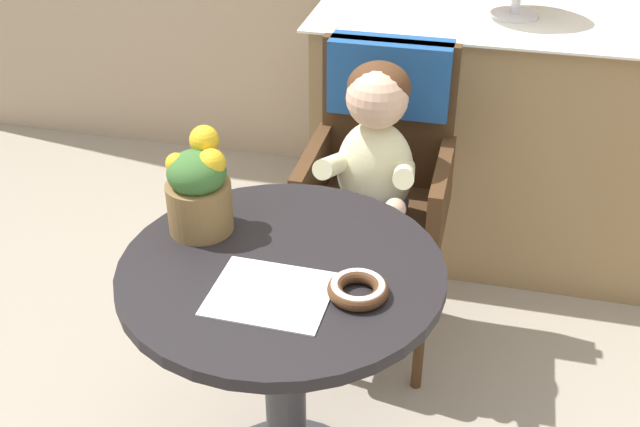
{
  "coord_description": "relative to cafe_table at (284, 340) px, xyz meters",
  "views": [
    {
      "loc": [
        0.41,
        -1.34,
        1.73
      ],
      "look_at": [
        0.05,
        0.15,
        0.77
      ],
      "focal_mm": 44.31,
      "sensor_mm": 36.0,
      "label": 1
    }
  ],
  "objects": [
    {
      "name": "flower_vase",
      "position": [
        -0.22,
        0.1,
        0.32
      ],
      "size": [
        0.15,
        0.16,
        0.24
      ],
      "color": "brown",
      "rests_on": "cafe_table"
    },
    {
      "name": "display_counter",
      "position": [
        0.55,
        1.3,
        -0.05
      ],
      "size": [
        1.56,
        0.62,
        0.9
      ],
      "color": "#93754C",
      "rests_on": "ground"
    },
    {
      "name": "donut_front",
      "position": [
        0.18,
        -0.07,
        0.23
      ],
      "size": [
        0.13,
        0.13,
        0.03
      ],
      "color": "#4C2D19",
      "rests_on": "cafe_table"
    },
    {
      "name": "seated_child",
      "position": [
        0.1,
        0.57,
        0.17
      ],
      "size": [
        0.27,
        0.32,
        0.73
      ],
      "color": "beige",
      "rests_on": "ground"
    },
    {
      "name": "cafe_table",
      "position": [
        0.0,
        0.0,
        0.0
      ],
      "size": [
        0.72,
        0.72,
        0.72
      ],
      "color": "black",
      "rests_on": "ground"
    },
    {
      "name": "paper_napkin",
      "position": [
        0.01,
        -0.1,
        0.21
      ],
      "size": [
        0.25,
        0.22,
        0.0
      ],
      "primitive_type": "cube",
      "rotation": [
        0.0,
        0.0,
        -0.02
      ],
      "color": "white",
      "rests_on": "cafe_table"
    },
    {
      "name": "wicker_chair",
      "position": [
        0.1,
        0.73,
        0.13
      ],
      "size": [
        0.42,
        0.45,
        0.95
      ],
      "rotation": [
        0.0,
        0.0,
        -0.07
      ],
      "color": "#472D19",
      "rests_on": "ground"
    }
  ]
}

